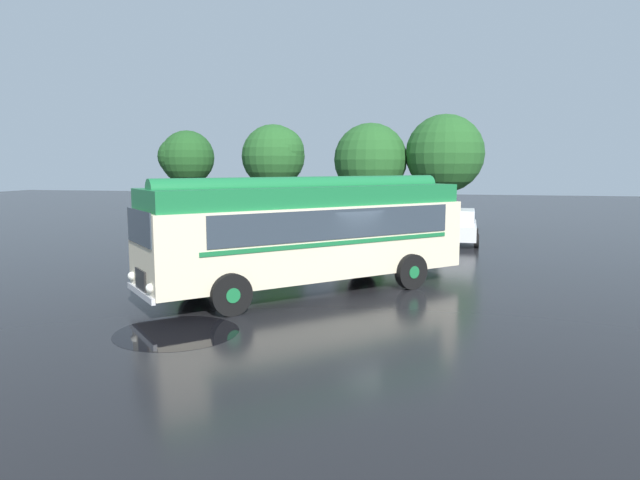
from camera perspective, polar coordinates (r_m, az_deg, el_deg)
name	(u,v)px	position (r m, az deg, el deg)	size (l,w,h in m)	color
ground_plane	(342,291)	(17.57, 2.26, -5.09)	(120.00, 120.00, 0.00)	black
vintage_bus	(309,230)	(17.07, -1.11, 1.00)	(8.94, 8.77, 3.49)	beige
car_near_left	(350,224)	(29.21, 3.03, 1.64)	(2.41, 4.40, 1.66)	silver
car_mid_left	(401,224)	(29.24, 8.14, 1.58)	(2.00, 4.22, 1.66)	#B7BABF
car_mid_right	(458,226)	(28.76, 13.66, 1.35)	(2.09, 4.27, 1.66)	silver
tree_far_left	(185,158)	(37.93, -13.37, 8.02)	(3.49, 3.45, 6.03)	#4C3823
tree_left_of_centre	(275,155)	(36.05, -4.48, 8.49)	(3.96, 3.95, 6.35)	#4C3823
tree_centre	(370,159)	(34.86, 5.02, 8.07)	(4.41, 4.41, 6.35)	#4C3823
tree_right_of_centre	(443,152)	(34.65, 12.18, 8.58)	(4.60, 4.60, 6.80)	#4C3823
puddle_patch	(177,332)	(13.69, -14.13, -8.95)	(2.86, 2.86, 0.01)	black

